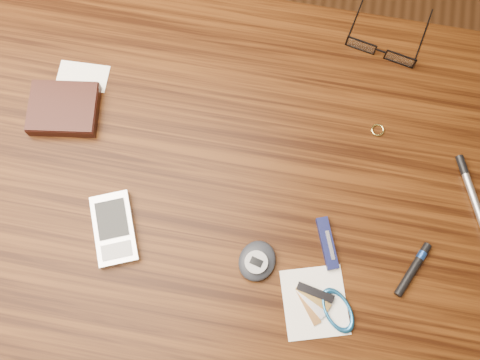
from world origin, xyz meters
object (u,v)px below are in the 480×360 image
Objects in this scene: pedometer at (257,261)px; pocket_knife at (327,243)px; pda_phone at (114,229)px; silver_pen at (471,192)px; wallet_and_card at (64,108)px; eyeglasses at (381,49)px; notepad_keys at (326,306)px; desk at (205,198)px.

pedometer is 0.91× the size of pocket_knife.
pda_phone is 0.55m from silver_pen.
pedometer is at bearing -2.40° from pda_phone.
wallet_and_card is 1.06× the size of silver_pen.
wallet_and_card is 0.53m from eyeglasses.
wallet_and_card is at bearing 153.23° from notepad_keys.
pda_phone is at bearing -173.41° from pocket_knife.
pedometer is at bearing -44.93° from desk.
eyeglasses is at bearing 45.98° from pda_phone.
pda_phone is 0.34m from notepad_keys.
pda_phone reaches higher than desk.
pocket_knife is at bearing -17.37° from wallet_and_card.
wallet_and_card is 1.10× the size of notepad_keys.
pocket_knife is (0.32, 0.04, -0.00)m from pda_phone.
notepad_keys is (0.46, -0.23, -0.01)m from wallet_and_card.
wallet_and_card is at bearing -157.90° from eyeglasses.
wallet_and_card is at bearing 151.86° from pedometer.
pedometer reaches higher than notepad_keys.
pda_phone is at bearing -134.02° from eyeglasses.
pda_phone is at bearing 170.67° from notepad_keys.
notepad_keys is 0.29m from silver_pen.
wallet_and_card is 0.22m from pda_phone.
wallet_and_card is 0.39m from pedometer.
eyeglasses is at bearing 85.66° from notepad_keys.
notepad_keys is at bearing -132.98° from silver_pen.
eyeglasses is at bearing 82.63° from pocket_knife.
wallet_and_card is at bearing 125.80° from pda_phone.
wallet_and_card is (-0.24, 0.08, 0.11)m from desk.
eyeglasses is at bearing 47.82° from desk.
pedometer is at bearing -155.04° from pocket_knife.
silver_pen is at bearing -1.73° from wallet_and_card.
wallet_and_card is 1.00× the size of eyeglasses.
wallet_and_card reaches higher than notepad_keys.
desk is 7.63× the size of notepad_keys.
notepad_keys is at bearing -26.77° from wallet_and_card.
desk is at bearing -172.02° from silver_pen.
desk is 6.91× the size of wallet_and_card.
pocket_knife is at bearing 6.59° from pda_phone.
eyeglasses is 1.17× the size of pda_phone.
silver_pen is (0.53, 0.16, -0.00)m from pda_phone.
pocket_knife is (-0.04, -0.34, -0.01)m from eyeglasses.
pda_phone is (0.13, -0.18, -0.00)m from wallet_and_card.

